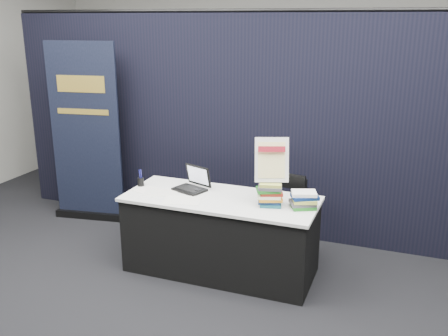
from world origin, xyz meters
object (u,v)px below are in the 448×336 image
laptop (191,184)px  book_stack_tall (270,194)px  pullup_banner (86,144)px  stacking_chair (283,214)px  display_table (221,234)px  info_sign (272,160)px  book_stack_short (304,200)px

laptop → book_stack_tall: bearing=9.4°
book_stack_tall → pullup_banner: size_ratio=0.11×
stacking_chair → book_stack_tall: bearing=-81.9°
display_table → stacking_chair: stacking_chair is taller
display_table → laptop: (-0.35, 0.11, 0.43)m
display_table → info_sign: 0.92m
book_stack_short → stacking_chair: 0.64m
info_sign → stacking_chair: bearing=69.0°
laptop → book_stack_tall: size_ratio=1.47×
info_sign → pullup_banner: bearing=144.2°
book_stack_short → stacking_chair: bearing=122.5°
display_table → info_sign: info_sign is taller
display_table → pullup_banner: bearing=161.0°
laptop → book_stack_tall: (0.83, -0.15, 0.05)m
book_stack_tall → laptop: bearing=169.8°
laptop → pullup_banner: 1.70m
book_stack_tall → pullup_banner: bearing=163.7°
display_table → info_sign: bearing=-1.1°
display_table → stacking_chair: size_ratio=2.10×
laptop → stacking_chair: laptop is taller
book_stack_short → info_sign: size_ratio=0.65×
info_sign → stacking_chair: (0.01, 0.47, -0.68)m
laptop → pullup_banner: (-1.60, 0.56, 0.13)m
book_stack_short → display_table: bearing=-179.4°
display_table → stacking_chair: 0.68m
info_sign → laptop: bearing=151.7°
book_stack_short → laptop: bearing=174.9°
book_stack_tall → info_sign: size_ratio=0.59×
book_stack_short → info_sign: info_sign is taller
book_stack_tall → pullup_banner: 2.53m
laptop → info_sign: 0.91m
laptop → book_stack_tall: 0.84m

